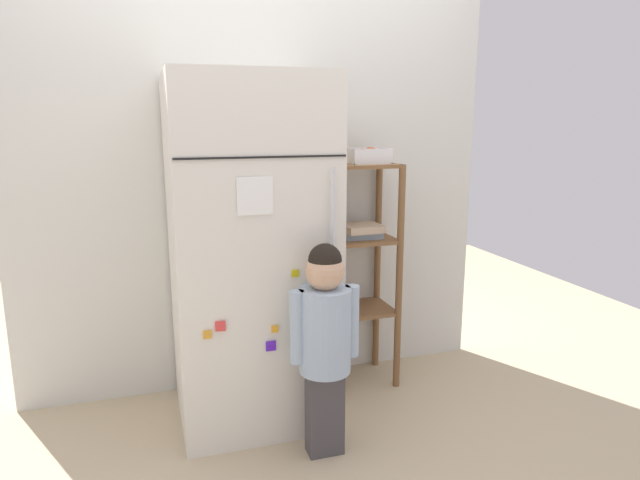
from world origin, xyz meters
TOP-DOWN VIEW (x-y plane):
  - ground_plane at (0.00, 0.00)m, footprint 6.00×6.00m
  - kitchen_wall_back at (0.00, 0.38)m, footprint 2.53×0.03m
  - refrigerator at (-0.13, 0.02)m, footprint 0.72×0.69m
  - child_standing at (0.10, -0.43)m, footprint 0.30×0.22m
  - pantry_shelf_unit at (0.50, 0.19)m, footprint 0.37×0.32m
  - fruit_bin at (0.53, 0.18)m, footprint 0.21×0.18m

SIDE VIEW (x-z plane):
  - ground_plane at x=0.00m, z-range 0.00..0.00m
  - child_standing at x=0.10m, z-range 0.10..1.04m
  - pantry_shelf_unit at x=0.50m, z-range 0.11..1.32m
  - refrigerator at x=-0.13m, z-range 0.00..1.63m
  - kitchen_wall_back at x=0.00m, z-range 0.00..2.13m
  - fruit_bin at x=0.53m, z-range 1.20..1.29m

